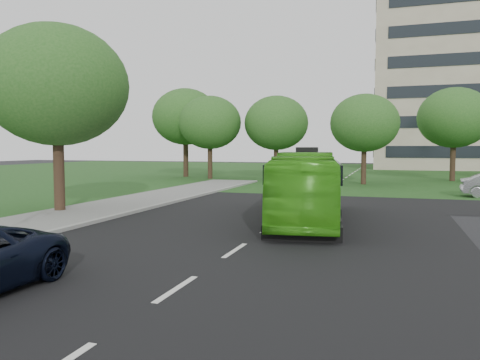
{
  "coord_description": "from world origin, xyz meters",
  "views": [
    {
      "loc": [
        4.42,
        -15.09,
        3.1
      ],
      "look_at": [
        -2.21,
        5.31,
        1.6
      ],
      "focal_mm": 35.0,
      "sensor_mm": 36.0,
      "label": 1
    }
  ],
  "objects": [
    {
      "name": "tree_park_d",
      "position": [
        9.75,
        31.83,
        5.79
      ],
      "size": [
        6.47,
        6.47,
        8.56
      ],
      "color": "black",
      "rests_on": "ground"
    },
    {
      "name": "tree_park_f",
      "position": [
        -16.23,
        29.96,
        6.29
      ],
      "size": [
        6.93,
        6.93,
        9.25
      ],
      "color": "black",
      "rests_on": "ground"
    },
    {
      "name": "street_surfaces",
      "position": [
        -0.38,
        22.75,
        0.03
      ],
      "size": [
        120.0,
        120.0,
        0.15
      ],
      "color": "black",
      "rests_on": "ground"
    },
    {
      "name": "tree_side_near",
      "position": [
        -10.51,
        3.2,
        5.97
      ],
      "size": [
        6.62,
        6.62,
        8.79
      ],
      "color": "black",
      "rests_on": "ground"
    },
    {
      "name": "bus",
      "position": [
        1.0,
        4.51,
        1.45
      ],
      "size": [
        3.88,
        10.66,
        2.9
      ],
      "primitive_type": "imported",
      "rotation": [
        0.0,
        0.0,
        0.14
      ],
      "color": "#3BA118",
      "rests_on": "ground"
    },
    {
      "name": "tree_park_c",
      "position": [
        2.19,
        25.25,
        5.11
      ],
      "size": [
        5.67,
        5.67,
        7.54
      ],
      "color": "black",
      "rests_on": "ground"
    },
    {
      "name": "tree_park_b",
      "position": [
        -6.25,
        29.02,
        5.43
      ],
      "size": [
        6.15,
        6.15,
        8.06
      ],
      "color": "black",
      "rests_on": "ground"
    },
    {
      "name": "ground",
      "position": [
        0.0,
        0.0,
        0.0
      ],
      "size": [
        160.0,
        160.0,
        0.0
      ],
      "primitive_type": "plane",
      "color": "black",
      "rests_on": "ground"
    },
    {
      "name": "tree_park_a",
      "position": [
        -12.62,
        27.79,
        5.52
      ],
      "size": [
        6.12,
        6.12,
        8.14
      ],
      "color": "black",
      "rests_on": "ground"
    }
  ]
}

